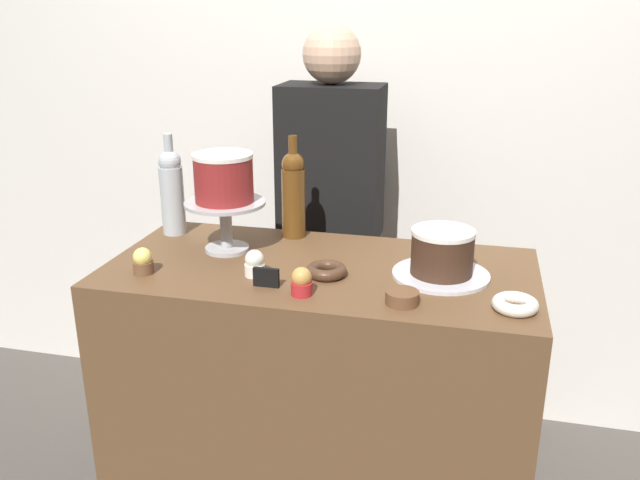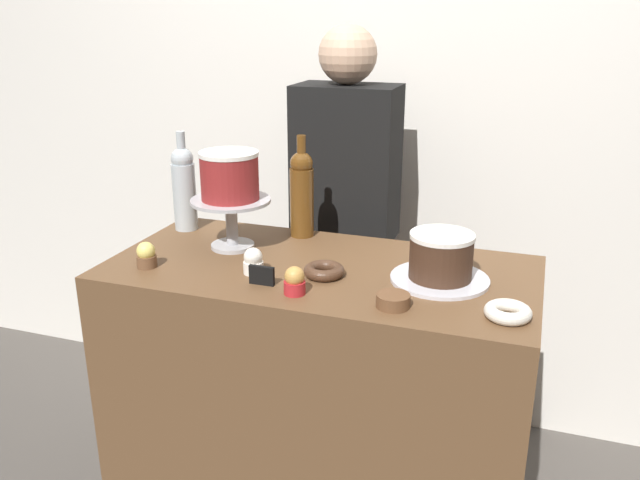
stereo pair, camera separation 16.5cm
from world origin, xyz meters
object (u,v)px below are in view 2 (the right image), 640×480
at_px(donut_chocolate, 324,271).
at_px(donut_sugar, 508,312).
at_px(cupcake_caramel, 294,281).
at_px(cupcake_vanilla, 253,261).
at_px(wine_bottle_clear, 184,187).
at_px(chocolate_round_cake, 441,256).
at_px(barista_figure, 345,239).
at_px(cupcake_lemon, 146,255).
at_px(cookie_stack, 393,301).
at_px(cake_stand_pedestal, 231,215).
at_px(white_layer_cake, 230,176).
at_px(price_sign_chalkboard, 262,275).
at_px(wine_bottle_amber, 302,192).

relative_size(donut_chocolate, donut_sugar, 1.00).
bearing_deg(cupcake_caramel, cupcake_vanilla, 149.19).
bearing_deg(wine_bottle_clear, chocolate_round_cake, -11.08).
height_order(wine_bottle_clear, donut_sugar, wine_bottle_clear).
bearing_deg(wine_bottle_clear, donut_chocolate, -23.09).
bearing_deg(cupcake_caramel, barista_figure, 96.90).
distance_m(donut_sugar, barista_figure, 0.97).
height_order(cupcake_lemon, cupcake_vanilla, same).
distance_m(chocolate_round_cake, cookie_stack, 0.22).
bearing_deg(donut_chocolate, wine_bottle_clear, 156.91).
distance_m(cake_stand_pedestal, chocolate_round_cake, 0.65).
bearing_deg(white_layer_cake, barista_figure, 67.13).
xyz_separation_m(cupcake_lemon, price_sign_chalkboard, (0.36, -0.01, -0.01)).
distance_m(cupcake_caramel, cupcake_vanilla, 0.18).
xyz_separation_m(chocolate_round_cake, cupcake_lemon, (-0.80, -0.17, -0.04)).
distance_m(white_layer_cake, cupcake_caramel, 0.44).
distance_m(donut_sugar, cookie_stack, 0.27).
distance_m(cookie_stack, barista_figure, 0.84).
distance_m(white_layer_cake, donut_sugar, 0.89).
bearing_deg(cupcake_vanilla, chocolate_round_cake, 12.92).
xyz_separation_m(cake_stand_pedestal, chocolate_round_cake, (0.64, -0.06, -0.03)).
height_order(chocolate_round_cake, donut_chocolate, chocolate_round_cake).
bearing_deg(cookie_stack, wine_bottle_clear, 154.77).
bearing_deg(wine_bottle_amber, cupcake_caramel, -72.16).
bearing_deg(wine_bottle_amber, white_layer_cake, -132.28).
bearing_deg(cookie_stack, cupcake_vanilla, 168.15).
xyz_separation_m(cupcake_lemon, cookie_stack, (0.72, -0.03, -0.02)).
relative_size(donut_chocolate, barista_figure, 0.07).
bearing_deg(cookie_stack, wine_bottle_amber, 132.73).
bearing_deg(cookie_stack, price_sign_chalkboard, 176.54).
relative_size(white_layer_cake, donut_sugar, 1.57).
bearing_deg(wine_bottle_clear, cookie_stack, -25.23).
relative_size(donut_chocolate, cookie_stack, 1.33).
height_order(chocolate_round_cake, barista_figure, barista_figure).
bearing_deg(cake_stand_pedestal, white_layer_cake, 0.00).
height_order(cupcake_vanilla, barista_figure, barista_figure).
distance_m(cake_stand_pedestal, price_sign_chalkboard, 0.32).
distance_m(cupcake_vanilla, donut_chocolate, 0.20).
height_order(wine_bottle_clear, cupcake_lemon, wine_bottle_clear).
bearing_deg(cupcake_caramel, cupcake_lemon, 175.44).
relative_size(chocolate_round_cake, price_sign_chalkboard, 2.45).
relative_size(cupcake_caramel, cupcake_vanilla, 1.00).
distance_m(cupcake_caramel, price_sign_chalkboard, 0.11).
distance_m(price_sign_chalkboard, barista_figure, 0.75).
bearing_deg(chocolate_round_cake, barista_figure, 128.00).
bearing_deg(cake_stand_pedestal, donut_chocolate, -20.40).
bearing_deg(price_sign_chalkboard, cookie_stack, -3.46).
bearing_deg(barista_figure, price_sign_chalkboard, -90.72).
xyz_separation_m(white_layer_cake, wine_bottle_amber, (0.16, 0.18, -0.08)).
bearing_deg(wine_bottle_amber, donut_sugar, -31.25).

